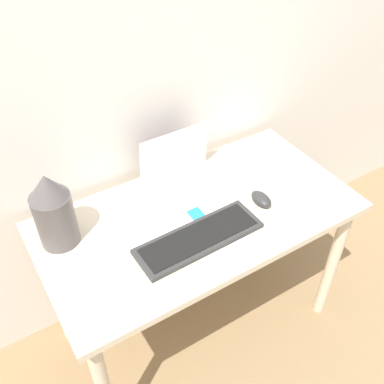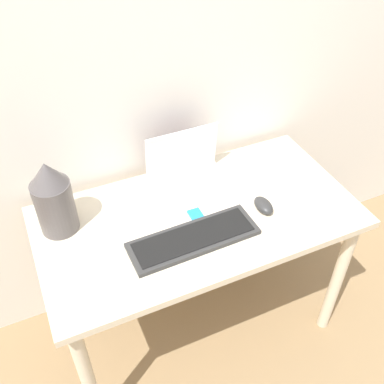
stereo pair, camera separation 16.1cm
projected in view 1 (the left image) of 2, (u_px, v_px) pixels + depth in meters
ground_plane at (235, 374)px, 1.94m from camera, size 12.00×12.00×0.00m
wall_back at (142, 39)px, 1.55m from camera, size 6.00×0.05×2.50m
desk at (198, 232)px, 1.74m from camera, size 1.19×0.62×0.71m
laptop at (182, 174)px, 1.77m from camera, size 0.30×0.21×0.22m
keyboard at (199, 238)px, 1.57m from camera, size 0.46×0.16×0.02m
mouse at (261, 199)px, 1.70m from camera, size 0.06×0.10×0.04m
vase at (53, 211)px, 1.48m from camera, size 0.13×0.13×0.29m
mp3_player at (197, 215)px, 1.66m from camera, size 0.05×0.06×0.01m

